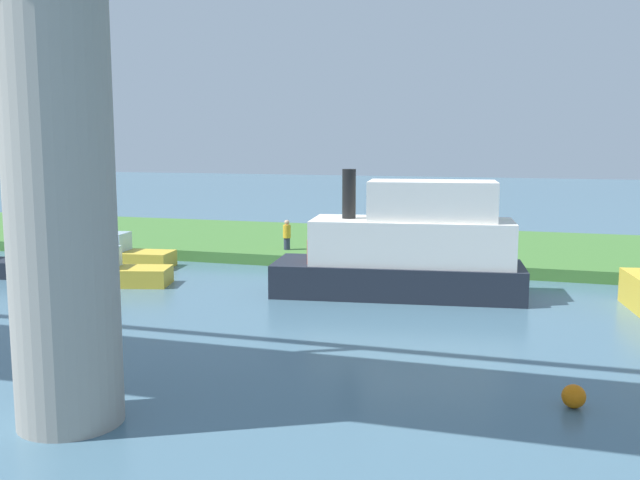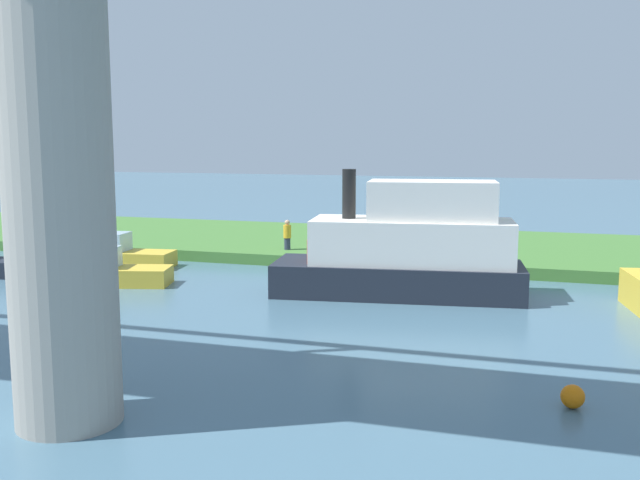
{
  "view_description": "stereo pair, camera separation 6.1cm",
  "coord_description": "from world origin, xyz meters",
  "px_view_note": "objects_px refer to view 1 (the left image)",
  "views": [
    {
      "loc": [
        -7.59,
        29.28,
        5.57
      ],
      "look_at": [
        -0.11,
        5.0,
        2.0
      ],
      "focal_mm": 40.19,
      "sensor_mm": 36.0,
      "label": 1
    },
    {
      "loc": [
        -7.65,
        29.26,
        5.57
      ],
      "look_at": [
        -0.11,
        5.0,
        2.0
      ],
      "focal_mm": 40.19,
      "sensor_mm": 36.0,
      "label": 2
    }
  ],
  "objects_px": {
    "person_on_bank": "(287,235)",
    "motorboat_red": "(406,249)",
    "pontoon_yellow": "(119,255)",
    "marker_buoy": "(574,396)",
    "mooring_post": "(337,245)",
    "motorboat_white": "(109,271)",
    "bridge_pylon": "(58,145)"
  },
  "relations": [
    {
      "from": "person_on_bank",
      "to": "motorboat_red",
      "type": "distance_m",
      "value": 8.9
    },
    {
      "from": "motorboat_red",
      "to": "pontoon_yellow",
      "type": "relative_size",
      "value": 1.96
    },
    {
      "from": "marker_buoy",
      "to": "mooring_post",
      "type": "bearing_deg",
      "value": -58.05
    },
    {
      "from": "person_on_bank",
      "to": "marker_buoy",
      "type": "bearing_deg",
      "value": 127.41
    },
    {
      "from": "motorboat_red",
      "to": "motorboat_white",
      "type": "relative_size",
      "value": 1.97
    },
    {
      "from": "bridge_pylon",
      "to": "person_on_bank",
      "type": "distance_m",
      "value": 20.05
    },
    {
      "from": "mooring_post",
      "to": "pontoon_yellow",
      "type": "distance_m",
      "value": 9.66
    },
    {
      "from": "motorboat_red",
      "to": "marker_buoy",
      "type": "height_order",
      "value": "motorboat_red"
    },
    {
      "from": "motorboat_white",
      "to": "motorboat_red",
      "type": "bearing_deg",
      "value": -172.33
    },
    {
      "from": "motorboat_white",
      "to": "pontoon_yellow",
      "type": "distance_m",
      "value": 4.08
    },
    {
      "from": "mooring_post",
      "to": "motorboat_red",
      "type": "bearing_deg",
      "value": 127.59
    },
    {
      "from": "mooring_post",
      "to": "motorboat_white",
      "type": "xyz_separation_m",
      "value": [
        7.21,
        6.86,
        -0.38
      ]
    },
    {
      "from": "person_on_bank",
      "to": "motorboat_white",
      "type": "distance_m",
      "value": 8.77
    },
    {
      "from": "motorboat_white",
      "to": "marker_buoy",
      "type": "height_order",
      "value": "motorboat_white"
    },
    {
      "from": "mooring_post",
      "to": "marker_buoy",
      "type": "bearing_deg",
      "value": 121.95
    },
    {
      "from": "marker_buoy",
      "to": "motorboat_red",
      "type": "bearing_deg",
      "value": -61.46
    },
    {
      "from": "bridge_pylon",
      "to": "pontoon_yellow",
      "type": "height_order",
      "value": "bridge_pylon"
    },
    {
      "from": "person_on_bank",
      "to": "marker_buoy",
      "type": "relative_size",
      "value": 2.78
    },
    {
      "from": "marker_buoy",
      "to": "person_on_bank",
      "type": "bearing_deg",
      "value": -52.59
    },
    {
      "from": "bridge_pylon",
      "to": "motorboat_white",
      "type": "height_order",
      "value": "bridge_pylon"
    },
    {
      "from": "person_on_bank",
      "to": "pontoon_yellow",
      "type": "height_order",
      "value": "person_on_bank"
    },
    {
      "from": "bridge_pylon",
      "to": "person_on_bank",
      "type": "height_order",
      "value": "bridge_pylon"
    },
    {
      "from": "bridge_pylon",
      "to": "pontoon_yellow",
      "type": "xyz_separation_m",
      "value": [
        8.97,
        -15.66,
        -4.93
      ]
    },
    {
      "from": "bridge_pylon",
      "to": "motorboat_white",
      "type": "bearing_deg",
      "value": -59.53
    },
    {
      "from": "bridge_pylon",
      "to": "mooring_post",
      "type": "relative_size",
      "value": 13.59
    },
    {
      "from": "motorboat_red",
      "to": "mooring_post",
      "type": "bearing_deg",
      "value": -52.41
    },
    {
      "from": "person_on_bank",
      "to": "marker_buoy",
      "type": "distance_m",
      "value": 19.78
    },
    {
      "from": "motorboat_red",
      "to": "person_on_bank",
      "type": "bearing_deg",
      "value": -41.42
    },
    {
      "from": "motorboat_white",
      "to": "pontoon_yellow",
      "type": "height_order",
      "value": "pontoon_yellow"
    },
    {
      "from": "motorboat_red",
      "to": "motorboat_white",
      "type": "distance_m",
      "value": 11.48
    },
    {
      "from": "pontoon_yellow",
      "to": "person_on_bank",
      "type": "bearing_deg",
      "value": -149.98
    },
    {
      "from": "mooring_post",
      "to": "marker_buoy",
      "type": "distance_m",
      "value": 17.87
    }
  ]
}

